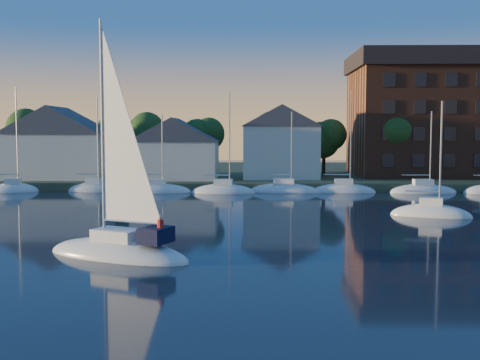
{
  "coord_description": "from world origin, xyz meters",
  "views": [
    {
      "loc": [
        4.43,
        -22.38,
        7.37
      ],
      "look_at": [
        3.38,
        22.0,
        3.74
      ],
      "focal_mm": 45.0,
      "sensor_mm": 36.0,
      "label": 1
    }
  ],
  "objects_px": {
    "drifting_sailboat_right": "(431,215)",
    "hero_sailboat": "(120,247)",
    "clubhouse_west": "(58,142)",
    "clubhouse_centre": "(176,148)",
    "condo_block": "(460,114)",
    "clubhouse_east": "(281,141)"
  },
  "relations": [
    {
      "from": "condo_block",
      "to": "drifting_sailboat_right",
      "type": "distance_m",
      "value": 39.43
    },
    {
      "from": "hero_sailboat",
      "to": "drifting_sailboat_right",
      "type": "relative_size",
      "value": 1.35
    },
    {
      "from": "condo_block",
      "to": "hero_sailboat",
      "type": "bearing_deg",
      "value": -125.32
    },
    {
      "from": "clubhouse_centre",
      "to": "clubhouse_east",
      "type": "distance_m",
      "value": 14.17
    },
    {
      "from": "clubhouse_east",
      "to": "condo_block",
      "type": "bearing_deg",
      "value": 12.89
    },
    {
      "from": "clubhouse_west",
      "to": "clubhouse_centre",
      "type": "relative_size",
      "value": 1.18
    },
    {
      "from": "clubhouse_east",
      "to": "condo_block",
      "type": "height_order",
      "value": "condo_block"
    },
    {
      "from": "clubhouse_east",
      "to": "hero_sailboat",
      "type": "distance_m",
      "value": 48.56
    },
    {
      "from": "drifting_sailboat_right",
      "to": "hero_sailboat",
      "type": "bearing_deg",
      "value": -123.58
    },
    {
      "from": "clubhouse_east",
      "to": "clubhouse_west",
      "type": "bearing_deg",
      "value": -178.09
    },
    {
      "from": "hero_sailboat",
      "to": "drifting_sailboat_right",
      "type": "xyz_separation_m",
      "value": [
        23.15,
        17.39,
        -0.52
      ]
    },
    {
      "from": "clubhouse_west",
      "to": "clubhouse_centre",
      "type": "distance_m",
      "value": 16.05
    },
    {
      "from": "clubhouse_east",
      "to": "drifting_sailboat_right",
      "type": "xyz_separation_m",
      "value": [
        11.72,
        -29.5,
        -5.9
      ]
    },
    {
      "from": "clubhouse_west",
      "to": "clubhouse_east",
      "type": "bearing_deg",
      "value": 1.91
    },
    {
      "from": "clubhouse_centre",
      "to": "hero_sailboat",
      "type": "height_order",
      "value": "hero_sailboat"
    },
    {
      "from": "condo_block",
      "to": "drifting_sailboat_right",
      "type": "relative_size",
      "value": 2.81
    },
    {
      "from": "clubhouse_centre",
      "to": "clubhouse_east",
      "type": "relative_size",
      "value": 1.1
    },
    {
      "from": "clubhouse_centre",
      "to": "condo_block",
      "type": "distance_m",
      "value": 41.05
    },
    {
      "from": "clubhouse_centre",
      "to": "clubhouse_west",
      "type": "bearing_deg",
      "value": 176.42
    },
    {
      "from": "hero_sailboat",
      "to": "clubhouse_west",
      "type": "bearing_deg",
      "value": -43.39
    },
    {
      "from": "clubhouse_west",
      "to": "clubhouse_east",
      "type": "height_order",
      "value": "clubhouse_east"
    },
    {
      "from": "clubhouse_west",
      "to": "hero_sailboat",
      "type": "xyz_separation_m",
      "value": [
        18.57,
        -45.89,
        -5.32
      ]
    }
  ]
}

